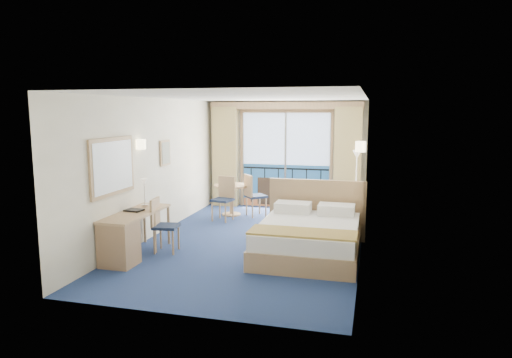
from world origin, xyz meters
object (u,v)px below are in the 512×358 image
at_px(desk, 123,238).
at_px(round_table, 231,192).
at_px(floor_lamp, 357,167).
at_px(desk_chair, 162,222).
at_px(nightstand, 351,222).
at_px(bed, 309,236).
at_px(table_chair_a, 253,193).
at_px(table_chair_b, 224,196).
at_px(armchair, 339,205).

height_order(desk, round_table, desk).
relative_size(floor_lamp, desk_chair, 1.67).
relative_size(nightstand, round_table, 0.65).
bearing_deg(desk, nightstand, 37.50).
height_order(bed, nightstand, bed).
xyz_separation_m(bed, floor_lamp, (0.66, 2.81, 0.88)).
height_order(floor_lamp, round_table, floor_lamp).
bearing_deg(bed, desk, -157.27).
bearing_deg(table_chair_a, table_chair_b, 92.81).
xyz_separation_m(nightstand, table_chair_b, (-2.85, 0.57, 0.29)).
bearing_deg(nightstand, table_chair_a, 155.59).
bearing_deg(table_chair_b, desk, -89.90).
bearing_deg(armchair, bed, 75.25).
height_order(desk_chair, table_chair_a, table_chair_a).
xyz_separation_m(desk, round_table, (0.64, 3.75, 0.14)).
bearing_deg(table_chair_a, floor_lamp, -122.73).
height_order(armchair, desk_chair, desk_chair).
bearing_deg(round_table, table_chair_a, -1.78).
bearing_deg(table_chair_a, desk_chair, 124.94).
xyz_separation_m(armchair, desk, (-3.16, -3.84, 0.06)).
bearing_deg(desk_chair, table_chair_b, -14.08).
bearing_deg(bed, table_chair_a, 123.52).
height_order(bed, armchair, bed).
distance_m(bed, floor_lamp, 3.02).
bearing_deg(nightstand, bed, -113.28).
xyz_separation_m(bed, desk_chair, (-2.52, -0.48, 0.21)).
relative_size(round_table, table_chair_a, 0.82).
height_order(floor_lamp, table_chair_b, floor_lamp).
xyz_separation_m(armchair, desk_chair, (-2.83, -3.12, 0.18)).
distance_m(desk, table_chair_b, 3.31).
distance_m(table_chair_a, table_chair_b, 0.72).
bearing_deg(nightstand, desk, -142.50).
height_order(armchair, table_chair_b, table_chair_b).
xyz_separation_m(armchair, floor_lamp, (0.35, 0.17, 0.85)).
xyz_separation_m(nightstand, desk, (-3.49, -2.68, 0.15)).
xyz_separation_m(armchair, table_chair_a, (-1.99, -0.11, 0.20)).
distance_m(desk_chair, table_chair_b, 2.55).
distance_m(nightstand, round_table, 3.06).
height_order(armchair, table_chair_a, table_chair_a).
distance_m(nightstand, table_chair_a, 2.56).
relative_size(nightstand, desk_chair, 0.56).
xyz_separation_m(desk_chair, table_chair_a, (0.84, 3.01, 0.02)).
height_order(nightstand, armchair, armchair).
bearing_deg(round_table, floor_lamp, 5.19).
bearing_deg(desk, armchair, 50.53).
xyz_separation_m(bed, nightstand, (0.64, 1.48, -0.06)).
bearing_deg(round_table, table_chair_b, -90.55).
distance_m(desk, round_table, 3.81).
distance_m(floor_lamp, round_table, 2.95).
bearing_deg(desk_chair, table_chair_a, -22.75).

